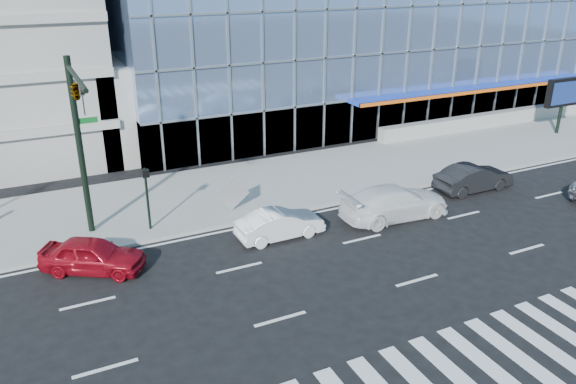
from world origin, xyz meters
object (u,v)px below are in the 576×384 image
(traffic_signal, at_px, (78,110))
(white_sedan, at_px, (280,224))
(dark_sedan, at_px, (473,178))
(red_sedan, at_px, (93,255))
(marquee_sign, at_px, (564,93))
(tilted_panel, at_px, (233,193))
(ped_signal_post, at_px, (147,189))
(white_suv, at_px, (395,202))

(traffic_signal, relative_size, white_sedan, 1.97)
(dark_sedan, relative_size, red_sedan, 1.08)
(marquee_sign, relative_size, tilted_panel, 3.08)
(ped_signal_post, xyz_separation_m, white_sedan, (5.20, -3.14, -1.47))
(ped_signal_post, height_order, marquee_sign, marquee_sign)
(traffic_signal, xyz_separation_m, white_suv, (13.70, -3.25, -5.35))
(traffic_signal, distance_m, white_suv, 15.06)
(white_suv, distance_m, tilted_panel, 8.02)
(ped_signal_post, height_order, red_sedan, ped_signal_post)
(white_sedan, distance_m, dark_sedan, 12.01)
(ped_signal_post, relative_size, white_sedan, 0.74)
(white_sedan, height_order, tilted_panel, tilted_panel)
(tilted_panel, bearing_deg, white_suv, -30.94)
(ped_signal_post, height_order, white_suv, ped_signal_post)
(traffic_signal, xyz_separation_m, ped_signal_post, (2.50, 0.37, -4.02))
(red_sedan, bearing_deg, dark_sedan, -58.06)
(white_suv, height_order, red_sedan, white_suv)
(white_suv, height_order, tilted_panel, tilted_panel)
(ped_signal_post, distance_m, dark_sedan, 17.45)
(traffic_signal, xyz_separation_m, white_sedan, (7.70, -2.77, -5.50))
(white_suv, xyz_separation_m, dark_sedan, (6.00, 1.03, -0.07))
(marquee_sign, xyz_separation_m, dark_sedan, (-13.30, -5.65, -2.32))
(ped_signal_post, distance_m, white_suv, 11.85)
(marquee_sign, relative_size, white_sedan, 0.98)
(traffic_signal, height_order, white_sedan, traffic_signal)
(dark_sedan, bearing_deg, white_sedan, 92.33)
(ped_signal_post, height_order, tilted_panel, ped_signal_post)
(white_sedan, bearing_deg, traffic_signal, 69.44)
(traffic_signal, distance_m, ped_signal_post, 4.75)
(tilted_panel, bearing_deg, marquee_sign, 4.75)
(ped_signal_post, bearing_deg, dark_sedan, -8.59)
(tilted_panel, bearing_deg, traffic_signal, -174.81)
(white_suv, height_order, white_sedan, white_suv)
(red_sedan, bearing_deg, marquee_sign, -48.44)
(white_suv, relative_size, white_sedan, 1.38)
(white_sedan, bearing_deg, tilted_panel, 14.42)
(traffic_signal, relative_size, dark_sedan, 1.77)
(white_sedan, bearing_deg, ped_signal_post, 58.08)
(ped_signal_post, bearing_deg, marquee_sign, 5.71)
(white_sedan, bearing_deg, red_sedan, 85.20)
(white_suv, distance_m, red_sedan, 14.15)
(traffic_signal, height_order, white_suv, traffic_signal)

